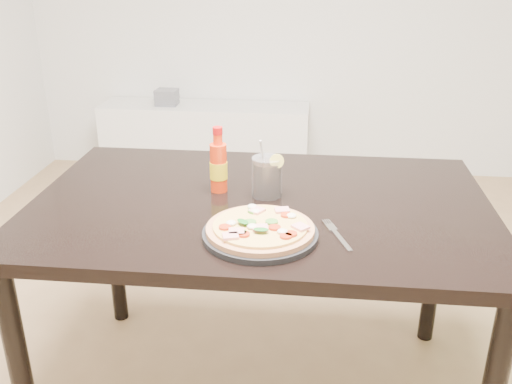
# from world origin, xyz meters

# --- Properties ---
(dining_table) EXTENTS (1.40, 0.90, 0.75)m
(dining_table) POSITION_xyz_m (-0.21, -0.03, 0.67)
(dining_table) COLOR black
(dining_table) RESTS_ON ground
(plate) EXTENTS (0.31, 0.31, 0.02)m
(plate) POSITION_xyz_m (-0.19, -0.27, 0.76)
(plate) COLOR black
(plate) RESTS_ON dining_table
(pizza) EXTENTS (0.29, 0.29, 0.03)m
(pizza) POSITION_xyz_m (-0.19, -0.27, 0.78)
(pizza) COLOR tan
(pizza) RESTS_ON plate
(hot_sauce_bottle) EXTENTS (0.07, 0.07, 0.21)m
(hot_sauce_bottle) POSITION_xyz_m (-0.35, 0.03, 0.83)
(hot_sauce_bottle) COLOR red
(hot_sauce_bottle) RESTS_ON dining_table
(cola_cup) EXTENTS (0.10, 0.10, 0.18)m
(cola_cup) POSITION_xyz_m (-0.19, 0.01, 0.81)
(cola_cup) COLOR black
(cola_cup) RESTS_ON dining_table
(fork) EXTENTS (0.08, 0.18, 0.00)m
(fork) POSITION_xyz_m (0.02, -0.24, 0.75)
(fork) COLOR silver
(fork) RESTS_ON dining_table
(media_console) EXTENTS (1.40, 0.34, 0.50)m
(media_console) POSITION_xyz_m (-0.80, 2.07, 0.25)
(media_console) COLOR white
(media_console) RESTS_ON ground
(cd_stack) EXTENTS (0.14, 0.12, 0.10)m
(cd_stack) POSITION_xyz_m (-1.05, 2.05, 0.55)
(cd_stack) COLOR slate
(cd_stack) RESTS_ON media_console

